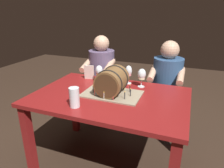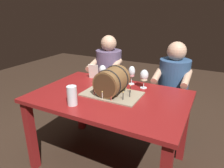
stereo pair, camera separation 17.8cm
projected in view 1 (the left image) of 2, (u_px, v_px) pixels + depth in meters
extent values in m
plane|color=#332319|center=(110.00, 162.00, 2.07)|extent=(8.00, 8.00, 0.00)
cube|color=maroon|center=(110.00, 97.00, 1.81)|extent=(1.36, 0.91, 0.03)
cube|color=maroon|center=(29.00, 141.00, 1.81)|extent=(0.07, 0.07, 0.71)
cube|color=maroon|center=(75.00, 105.00, 2.50)|extent=(0.07, 0.07, 0.71)
cube|color=maroon|center=(180.00, 124.00, 2.07)|extent=(0.07, 0.07, 0.71)
cube|color=gray|center=(112.00, 94.00, 1.82)|extent=(0.51, 0.32, 0.01)
cylinder|color=brown|center=(112.00, 81.00, 1.77)|extent=(0.23, 0.28, 0.23)
cylinder|color=#46301B|center=(106.00, 86.00, 1.65)|extent=(0.20, 0.00, 0.20)
cylinder|color=#46301B|center=(117.00, 76.00, 1.90)|extent=(0.20, 0.00, 0.20)
torus|color=black|center=(109.00, 84.00, 1.71)|extent=(0.25, 0.01, 0.25)
torus|color=black|center=(115.00, 78.00, 1.84)|extent=(0.25, 0.01, 0.25)
cylinder|color=black|center=(131.00, 93.00, 1.74)|extent=(0.01, 0.01, 0.06)
sphere|color=#F9C64C|center=(131.00, 89.00, 1.73)|extent=(0.01, 0.01, 0.01)
cylinder|color=black|center=(130.00, 89.00, 1.83)|extent=(0.01, 0.01, 0.06)
sphere|color=#F9C64C|center=(130.00, 85.00, 1.82)|extent=(0.01, 0.01, 0.01)
cylinder|color=#EAD666|center=(125.00, 86.00, 1.89)|extent=(0.01, 0.01, 0.07)
sphere|color=#F9C64C|center=(125.00, 82.00, 1.88)|extent=(0.01, 0.01, 0.01)
cylinder|color=silver|center=(113.00, 84.00, 1.94)|extent=(0.01, 0.01, 0.07)
sphere|color=#F9C64C|center=(113.00, 80.00, 1.93)|extent=(0.01, 0.01, 0.01)
cylinder|color=silver|center=(105.00, 85.00, 1.94)|extent=(0.01, 0.01, 0.06)
sphere|color=#F9C64C|center=(105.00, 81.00, 1.93)|extent=(0.01, 0.01, 0.01)
cylinder|color=silver|center=(97.00, 86.00, 1.89)|extent=(0.01, 0.01, 0.07)
sphere|color=#F9C64C|center=(97.00, 82.00, 1.88)|extent=(0.01, 0.01, 0.01)
cylinder|color=black|center=(93.00, 89.00, 1.81)|extent=(0.01, 0.01, 0.06)
sphere|color=#F9C64C|center=(93.00, 86.00, 1.80)|extent=(0.01, 0.01, 0.01)
cylinder|color=#D64C47|center=(95.00, 93.00, 1.76)|extent=(0.01, 0.01, 0.06)
sphere|color=#F9C64C|center=(94.00, 89.00, 1.74)|extent=(0.01, 0.01, 0.01)
cylinder|color=silver|center=(104.00, 96.00, 1.68)|extent=(0.01, 0.01, 0.06)
sphere|color=#F9C64C|center=(104.00, 92.00, 1.67)|extent=(0.01, 0.01, 0.01)
cylinder|color=#D64C47|center=(113.00, 97.00, 1.66)|extent=(0.01, 0.01, 0.05)
sphere|color=#F9C64C|center=(113.00, 94.00, 1.65)|extent=(0.01, 0.01, 0.01)
cylinder|color=black|center=(125.00, 96.00, 1.68)|extent=(0.01, 0.01, 0.06)
sphere|color=#F9C64C|center=(125.00, 92.00, 1.67)|extent=(0.01, 0.01, 0.01)
cylinder|color=white|center=(141.00, 86.00, 2.00)|extent=(0.07, 0.07, 0.00)
cylinder|color=white|center=(141.00, 83.00, 1.98)|extent=(0.01, 0.01, 0.07)
ellipsoid|color=white|center=(142.00, 74.00, 1.95)|extent=(0.08, 0.08, 0.11)
cylinder|color=beige|center=(142.00, 77.00, 1.96)|extent=(0.07, 0.07, 0.05)
cylinder|color=white|center=(99.00, 82.00, 2.12)|extent=(0.06, 0.06, 0.00)
cylinder|color=white|center=(99.00, 78.00, 2.10)|extent=(0.01, 0.01, 0.08)
ellipsoid|color=white|center=(99.00, 70.00, 2.07)|extent=(0.07, 0.07, 0.10)
cylinder|color=#C6842D|center=(99.00, 73.00, 2.08)|extent=(0.06, 0.06, 0.03)
cylinder|color=white|center=(128.00, 83.00, 2.09)|extent=(0.06, 0.06, 0.00)
cylinder|color=white|center=(128.00, 79.00, 2.07)|extent=(0.01, 0.01, 0.08)
ellipsoid|color=white|center=(129.00, 71.00, 2.04)|extent=(0.07, 0.07, 0.11)
cylinder|color=pink|center=(129.00, 73.00, 2.05)|extent=(0.06, 0.06, 0.04)
cylinder|color=white|center=(74.00, 97.00, 1.57)|extent=(0.08, 0.08, 0.16)
cylinder|color=#C6842D|center=(75.00, 100.00, 1.57)|extent=(0.07, 0.07, 0.12)
cylinder|color=white|center=(74.00, 92.00, 1.55)|extent=(0.07, 0.07, 0.01)
cube|color=silver|center=(89.00, 72.00, 2.18)|extent=(0.11, 0.05, 0.16)
cube|color=#372D40|center=(102.00, 105.00, 2.78)|extent=(0.34, 0.32, 0.45)
cylinder|color=#5B4C6B|center=(102.00, 71.00, 2.61)|extent=(0.34, 0.34, 0.53)
sphere|color=tan|center=(101.00, 43.00, 2.49)|extent=(0.20, 0.20, 0.20)
cylinder|color=tan|center=(109.00, 66.00, 2.41)|extent=(0.09, 0.31, 0.14)
cylinder|color=tan|center=(87.00, 64.00, 2.49)|extent=(0.09, 0.31, 0.14)
cube|color=#1B2D46|center=(163.00, 116.00, 2.50)|extent=(0.34, 0.32, 0.45)
cylinder|color=#2D4C75|center=(167.00, 79.00, 2.34)|extent=(0.33, 0.33, 0.50)
sphere|color=tan|center=(170.00, 50.00, 2.22)|extent=(0.20, 0.20, 0.20)
cylinder|color=tan|center=(181.00, 76.00, 2.13)|extent=(0.07, 0.31, 0.14)
cylinder|color=tan|center=(152.00, 73.00, 2.23)|extent=(0.07, 0.31, 0.14)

